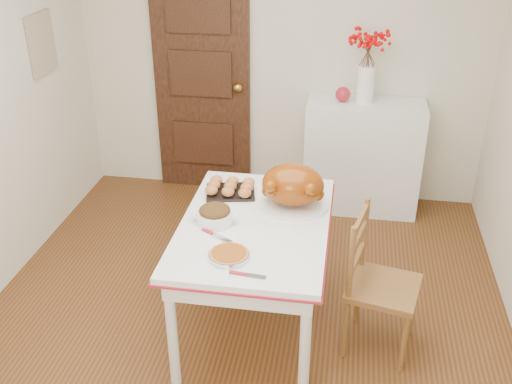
% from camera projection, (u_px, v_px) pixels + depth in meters
% --- Properties ---
extents(floor, '(3.50, 4.00, 0.00)m').
position_uv_depth(floor, '(240.00, 328.00, 3.89)').
color(floor, '#4B270F').
rests_on(floor, ground).
extents(wall_back, '(3.50, 0.00, 2.50)m').
position_uv_depth(wall_back, '(282.00, 58.00, 5.05)').
color(wall_back, beige).
rests_on(wall_back, ground).
extents(door_back, '(0.85, 0.06, 2.06)m').
position_uv_depth(door_back, '(202.00, 80.00, 5.22)').
color(door_back, black).
rests_on(door_back, ground).
extents(photo_board, '(0.03, 0.35, 0.45)m').
position_uv_depth(photo_board, '(42.00, 43.00, 4.48)').
color(photo_board, '#B9B189').
rests_on(photo_board, ground).
extents(sideboard, '(0.97, 0.43, 0.97)m').
position_uv_depth(sideboard, '(362.00, 157.00, 5.11)').
color(sideboard, white).
rests_on(sideboard, floor).
extents(kitchen_table, '(0.90, 1.31, 0.78)m').
position_uv_depth(kitchen_table, '(255.00, 276.00, 3.73)').
color(kitchen_table, white).
rests_on(kitchen_table, floor).
extents(chair_oak, '(0.48, 0.48, 0.92)m').
position_uv_depth(chair_oak, '(384.00, 285.00, 3.54)').
color(chair_oak, brown).
rests_on(chair_oak, floor).
extents(berry_vase, '(0.33, 0.33, 0.63)m').
position_uv_depth(berry_vase, '(367.00, 65.00, 4.74)').
color(berry_vase, white).
rests_on(berry_vase, sideboard).
extents(apple, '(0.12, 0.12, 0.12)m').
position_uv_depth(apple, '(343.00, 94.00, 4.88)').
color(apple, '#A81A28').
rests_on(apple, sideboard).
extents(turkey_platter, '(0.49, 0.41, 0.28)m').
position_uv_depth(turkey_platter, '(293.00, 187.00, 3.65)').
color(turkey_platter, '#9C3C04').
rests_on(turkey_platter, kitchen_table).
extents(pumpkin_pie, '(0.24, 0.24, 0.05)m').
position_uv_depth(pumpkin_pie, '(229.00, 254.00, 3.21)').
color(pumpkin_pie, '#924714').
rests_on(pumpkin_pie, kitchen_table).
extents(stuffing_dish, '(0.30, 0.25, 0.11)m').
position_uv_depth(stuffing_dish, '(215.00, 214.00, 3.53)').
color(stuffing_dish, '#4B2E14').
rests_on(stuffing_dish, kitchen_table).
extents(rolls_tray, '(0.35, 0.30, 0.08)m').
position_uv_depth(rolls_tray, '(230.00, 188.00, 3.86)').
color(rolls_tray, '#B56934').
rests_on(rolls_tray, kitchen_table).
extents(pie_server, '(0.20, 0.08, 0.01)m').
position_uv_depth(pie_server, '(247.00, 275.00, 3.07)').
color(pie_server, silver).
rests_on(pie_server, kitchen_table).
extents(carving_knife, '(0.22, 0.16, 0.01)m').
position_uv_depth(carving_knife, '(216.00, 236.00, 3.41)').
color(carving_knife, silver).
rests_on(carving_knife, kitchen_table).
extents(drinking_glass, '(0.07, 0.07, 0.11)m').
position_uv_depth(drinking_glass, '(278.00, 176.00, 3.99)').
color(drinking_glass, white).
rests_on(drinking_glass, kitchen_table).
extents(shaker_pair, '(0.10, 0.06, 0.10)m').
position_uv_depth(shaker_pair, '(310.00, 183.00, 3.90)').
color(shaker_pair, white).
rests_on(shaker_pair, kitchen_table).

